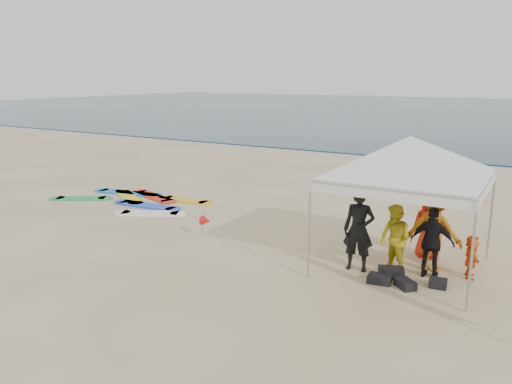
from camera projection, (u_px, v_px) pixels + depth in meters
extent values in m
plane|color=beige|center=(193.00, 258.00, 12.45)|extent=(120.00, 120.00, 0.00)
cube|color=#0C2633|center=(484.00, 112.00, 62.83)|extent=(160.00, 84.00, 0.08)
cube|color=silver|center=(393.00, 158.00, 27.74)|extent=(160.00, 1.20, 0.01)
imported|color=black|center=(359.00, 230.00, 11.48)|extent=(0.76, 0.55, 1.95)
imported|color=gold|center=(395.00, 240.00, 11.31)|extent=(0.99, 0.94, 1.61)
imported|color=#C77011|center=(434.00, 230.00, 11.46)|extent=(1.27, 0.74, 1.95)
imported|color=black|center=(432.00, 243.00, 11.08)|extent=(0.96, 0.42, 1.63)
imported|color=red|center=(428.00, 225.00, 12.34)|extent=(0.97, 0.87, 1.66)
imported|color=#F55A15|center=(471.00, 257.00, 11.13)|extent=(0.45, 0.95, 0.99)
cylinder|color=#A5A5A8|center=(359.00, 199.00, 13.82)|extent=(0.05, 0.05, 2.23)
cylinder|color=#A5A5A8|center=(491.00, 215.00, 12.17)|extent=(0.05, 0.05, 2.23)
cylinder|color=#A5A5A8|center=(309.00, 230.00, 11.01)|extent=(0.05, 0.05, 2.23)
cylinder|color=#A5A5A8|center=(472.00, 257.00, 9.36)|extent=(0.05, 0.05, 2.23)
cube|color=white|center=(387.00, 195.00, 9.96)|extent=(3.44, 0.02, 0.24)
cube|color=white|center=(424.00, 169.00, 12.77)|extent=(3.44, 0.02, 0.24)
cube|color=white|center=(338.00, 173.00, 12.19)|extent=(0.02, 3.44, 0.24)
cube|color=white|center=(488.00, 188.00, 10.54)|extent=(0.02, 3.44, 0.24)
pyramid|color=white|center=(411.00, 136.00, 11.13)|extent=(4.73, 4.73, 0.89)
cylinder|color=#A5A5A8|center=(203.00, 227.00, 13.97)|extent=(0.02, 0.02, 0.60)
cone|color=red|center=(206.00, 221.00, 13.87)|extent=(0.28, 0.28, 0.28)
cube|color=black|center=(391.00, 272.00, 11.23)|extent=(0.65, 0.52, 0.22)
cube|color=black|center=(405.00, 284.00, 10.66)|extent=(0.54, 0.53, 0.18)
cube|color=black|center=(380.00, 279.00, 10.95)|extent=(0.54, 0.45, 0.16)
cube|color=black|center=(438.00, 283.00, 10.67)|extent=(0.38, 0.29, 0.20)
cube|color=yellow|center=(129.00, 197.00, 18.55)|extent=(2.14, 1.63, 0.07)
cube|color=blue|center=(147.00, 206.00, 17.31)|extent=(2.26, 0.65, 0.07)
cube|color=white|center=(150.00, 213.00, 16.34)|extent=(1.90, 1.32, 0.07)
cube|color=green|center=(81.00, 198.00, 18.33)|extent=(1.79, 1.37, 0.07)
cube|color=blue|center=(128.00, 193.00, 19.19)|extent=(2.50, 0.93, 0.07)
cube|color=gold|center=(185.00, 200.00, 18.06)|extent=(1.81, 0.62, 0.07)
cube|color=red|center=(153.00, 196.00, 18.63)|extent=(2.19, 1.20, 0.07)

